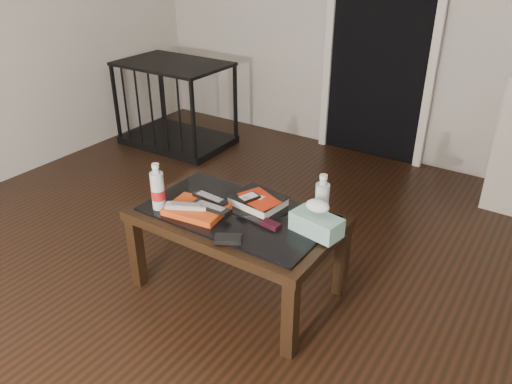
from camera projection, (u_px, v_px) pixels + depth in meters
ground at (241, 356)px, 2.22m from camera, size 5.00×5.00×0.00m
doorway at (383, 28)px, 3.76m from camera, size 0.90×0.08×2.07m
coffee_table at (237, 223)px, 2.46m from camera, size 1.00×0.60×0.46m
pet_crate at (177, 118)px, 4.33m from camera, size 0.91×0.62×0.71m
magazines at (197, 209)px, 2.43m from camera, size 0.30×0.24×0.03m
remote_silver at (186, 206)px, 2.40m from camera, size 0.20×0.14×0.02m
remote_black_front at (211, 207)px, 2.39m from camera, size 0.20×0.05×0.02m
remote_black_back at (210, 198)px, 2.48m from camera, size 0.20×0.07×0.02m
textbook at (258, 200)px, 2.49m from camera, size 0.27×0.23×0.05m
dvd_mailers at (258, 198)px, 2.46m from camera, size 0.23×0.20×0.01m
ipod at (249, 197)px, 2.44m from camera, size 0.10×0.12×0.02m
flip_phone at (271, 224)px, 2.31m from camera, size 0.10×0.06×0.02m
wallet at (228, 239)px, 2.20m from camera, size 0.14×0.12×0.02m
water_bottle_left at (157, 186)px, 2.42m from camera, size 0.08×0.08×0.24m
water_bottle_right at (322, 198)px, 2.31m from camera, size 0.08×0.08×0.24m
tissue_box at (316, 224)px, 2.25m from camera, size 0.25×0.16×0.09m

